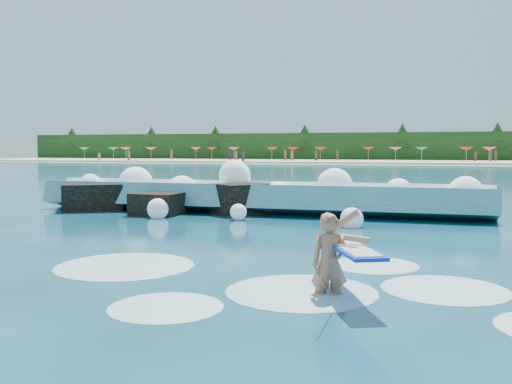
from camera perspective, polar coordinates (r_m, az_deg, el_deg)
ground at (r=13.16m, az=-8.85°, el=-5.71°), size 200.00×200.00×0.00m
beach at (r=89.87m, az=13.21°, el=2.93°), size 140.00×20.00×0.40m
wet_band at (r=78.90m, az=12.71°, el=2.64°), size 140.00×5.00×0.08m
treeline at (r=99.83m, az=13.60°, el=4.38°), size 140.00×4.00×5.00m
breaking_wave at (r=20.58m, az=0.05°, el=-0.66°), size 16.11×2.59×1.39m
rock_cluster at (r=20.83m, az=-9.86°, el=-0.91°), size 8.14×3.00×1.25m
surfer_with_board at (r=8.91m, az=7.80°, el=-6.75°), size 1.35×2.79×1.58m
wave_spray at (r=20.39m, az=-0.36°, el=0.35°), size 14.74×4.32×1.97m
surf_foam at (r=9.92m, az=1.12°, el=-8.99°), size 9.53×5.64×0.14m
beach_umbrellas at (r=91.80m, az=13.18°, el=4.24°), size 112.28×6.61×0.50m
beachgoers at (r=86.65m, az=12.08°, el=3.49°), size 100.79×13.03×1.92m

